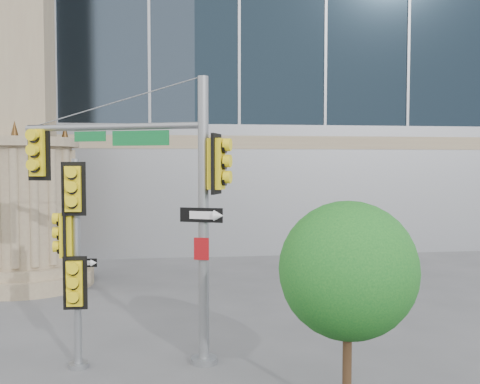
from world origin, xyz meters
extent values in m
plane|color=#545456|center=(0.00, 0.00, 0.00)|extent=(120.00, 120.00, 0.00)
cylinder|color=gray|center=(-6.00, 9.00, 0.25)|extent=(4.40, 4.40, 0.50)
cylinder|color=gray|center=(-6.00, 9.00, 0.65)|extent=(3.80, 3.80, 0.30)
cylinder|color=gray|center=(-6.00, 9.00, 2.80)|extent=(3.00, 3.00, 4.00)
cylinder|color=gray|center=(-6.00, 9.00, 4.95)|extent=(3.50, 3.50, 0.30)
cone|color=#472D14|center=(-4.70, 9.00, 5.35)|extent=(0.24, 0.24, 0.50)
cylinder|color=slate|center=(-0.38, 0.97, 0.06)|extent=(0.56, 0.56, 0.12)
cylinder|color=slate|center=(-0.38, 0.97, 3.01)|extent=(0.22, 0.22, 6.02)
cylinder|color=slate|center=(-2.34, 1.76, 5.02)|extent=(3.96, 1.71, 0.14)
cube|color=#0C682B|center=(-1.69, 1.48, 4.77)|extent=(1.22, 0.53, 0.32)
cube|color=yellow|center=(-4.01, 2.44, 4.47)|extent=(0.62, 0.47, 1.25)
cube|color=yellow|center=(-0.12, 0.87, 4.22)|extent=(0.47, 0.62, 1.25)
cube|color=black|center=(-0.43, 0.84, 3.16)|extent=(0.87, 0.37, 0.30)
cube|color=#A20F13|center=(-0.43, 0.84, 2.46)|extent=(0.31, 0.15, 0.46)
cylinder|color=slate|center=(-2.98, 1.05, 0.05)|extent=(0.42, 0.42, 0.10)
cylinder|color=slate|center=(-2.98, 1.05, 2.16)|extent=(0.16, 0.16, 4.32)
cube|color=yellow|center=(-2.98, 0.86, 3.72)|extent=(0.48, 0.25, 1.08)
cube|color=yellow|center=(-3.17, 1.05, 2.77)|extent=(0.25, 0.48, 1.08)
cube|color=yellow|center=(-2.98, 0.86, 1.82)|extent=(0.48, 0.25, 1.08)
cube|color=black|center=(-2.83, 0.94, 2.20)|extent=(0.54, 0.04, 0.17)
cylinder|color=#382314|center=(1.82, -1.80, 0.97)|extent=(0.15, 0.15, 1.95)
sphere|color=#155D1E|center=(1.82, -1.80, 2.49)|extent=(2.27, 2.27, 2.27)
sphere|color=#155D1E|center=(2.30, -1.53, 2.16)|extent=(1.40, 1.40, 1.40)
sphere|color=#155D1E|center=(1.44, -2.07, 2.22)|extent=(1.19, 1.19, 1.19)
camera|label=1|loc=(-1.02, -10.14, 4.21)|focal=40.00mm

